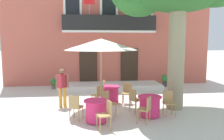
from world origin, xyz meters
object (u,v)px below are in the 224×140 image
Objects in this scene: cafe_table_middle at (150,106)px; cafe_chair_front_0 at (106,113)px; cafe_table_near_tree at (110,94)px; cafe_umbrella at (101,45)px; cafe_chair_middle_2 at (134,99)px; ground_planter_left at (53,83)px; cafe_chair_middle_1 at (169,101)px; ground_planter_right at (165,80)px; cafe_table_front at (97,111)px; cafe_chair_front_2 at (75,106)px; cafe_chair_near_tree_2 at (106,88)px; pedestrian_near_entrance at (62,86)px; cafe_chair_middle_0 at (146,108)px; cafe_chair_front_1 at (108,102)px; cafe_chair_near_tree_1 at (127,92)px; cafe_chair_near_tree_0 at (99,94)px.

cafe_table_middle is 2.00m from cafe_chair_front_0.
cafe_umbrella is at bearing -115.42° from cafe_table_near_tree.
cafe_chair_middle_2 is at bearing 54.11° from cafe_chair_front_0.
ground_planter_left is at bearing 120.83° from cafe_umbrella.
ground_planter_right is at bearing 72.82° from cafe_chair_middle_1.
cafe_table_front is at bearing -99.42° from cafe_umbrella.
cafe_chair_near_tree_2 is at bearing 66.20° from cafe_chair_front_2.
cafe_table_middle is at bearing -57.72° from cafe_table_near_tree.
cafe_chair_middle_2 and cafe_chair_front_2 have the same top height.
pedestrian_near_entrance is (-1.92, -1.20, 0.38)m from cafe_chair_near_tree_2.
cafe_chair_front_0 is 1.00× the size of cafe_chair_front_2.
cafe_chair_near_tree_2 is at bearing 107.22° from cafe_chair_middle_0.
cafe_chair_front_1 is 5.84m from ground_planter_left.
cafe_chair_middle_1 is at bearing -23.56° from cafe_chair_middle_2.
cafe_chair_middle_0 is 1.42m from cafe_chair_front_0.
cafe_chair_front_2 is (-3.42, -0.28, 0.00)m from cafe_chair_middle_1.
cafe_table_front is at bearing -169.88° from cafe_chair_middle_1.
cafe_umbrella is at bearing -133.35° from ground_planter_right.
cafe_table_near_tree is 0.95× the size of cafe_chair_near_tree_1.
cafe_chair_front_2 is at bearing -132.13° from ground_planter_right.
cafe_chair_middle_1 is (2.01, -1.91, 0.14)m from cafe_table_near_tree.
cafe_chair_near_tree_1 is 0.31× the size of cafe_umbrella.
cafe_chair_near_tree_0 is 1.28m from cafe_chair_front_1.
cafe_umbrella is at bearing -76.22° from cafe_chair_near_tree_0.
cafe_table_near_tree is 0.77m from cafe_chair_near_tree_2.
cafe_chair_middle_2 is (0.08, -1.24, 0.00)m from cafe_chair_near_tree_1.
pedestrian_near_entrance is (-2.98, 2.23, 0.38)m from cafe_chair_middle_0.
cafe_chair_front_2 is 2.62m from cafe_umbrella.
cafe_chair_front_1 is at bearing 82.89° from cafe_chair_front_0.
cafe_chair_middle_1 is at bearing 10.12° from cafe_table_front.
cafe_chair_middle_1 is 1.05× the size of cafe_table_front.
cafe_chair_near_tree_1 is 1.00× the size of cafe_chair_middle_0.
cafe_chair_front_0 is 3.00m from cafe_umbrella.
cafe_umbrella is (0.97, 1.26, 2.08)m from cafe_chair_front_2.
cafe_chair_near_tree_0 is 1.00× the size of cafe_chair_middle_1.
cafe_chair_near_tree_2 is 1.00× the size of cafe_chair_front_2.
ground_planter_right is (2.71, 6.09, -0.11)m from cafe_chair_middle_0.
cafe_table_middle is 1.53m from cafe_chair_front_1.
cafe_chair_middle_2 is 1.13m from cafe_chair_front_1.
cafe_chair_middle_1 is at bearing -3.44° from cafe_chair_front_1.
ground_planter_right is (6.66, 0.03, 0.07)m from ground_planter_left.
cafe_chair_middle_2 is 1.00× the size of cafe_chair_front_1.
cafe_chair_middle_1 is 1.00× the size of cafe_chair_front_2.
cafe_chair_near_tree_1 is at bearing -46.25° from cafe_chair_near_tree_2.
cafe_chair_near_tree_0 and cafe_chair_middle_2 have the same top height.
cafe_table_front is at bearing -125.14° from cafe_chair_front_1.
cafe_chair_front_0 is (-1.23, -1.70, 0.00)m from cafe_chair_middle_2.
cafe_table_near_tree is 1.00× the size of cafe_table_front.
cafe_chair_front_0 is at bearing -89.28° from cafe_umbrella.
cafe_chair_front_0 is 1.34m from cafe_chair_front_2.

